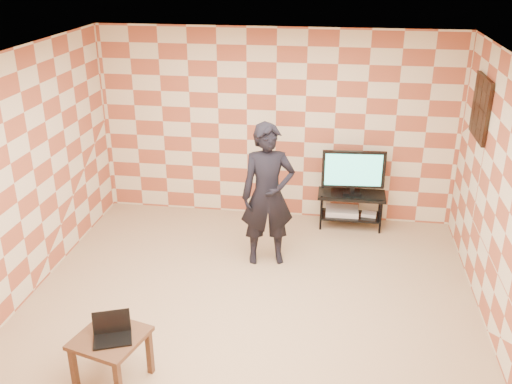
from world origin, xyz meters
The scene contains 14 objects.
floor centered at (0.00, 0.00, 0.00)m, with size 5.00×5.00×0.00m, color tan.
wall_back centered at (0.00, 2.50, 1.35)m, with size 5.00×0.02×2.70m, color beige.
wall_front centered at (0.00, -2.50, 1.35)m, with size 5.00×0.02×2.70m, color beige.
wall_left centered at (-2.50, 0.00, 1.35)m, with size 0.02×5.00×2.70m, color beige.
wall_right centered at (2.50, 0.00, 1.35)m, with size 0.02×5.00×2.70m, color beige.
ceiling centered at (0.00, 0.00, 2.70)m, with size 5.00×5.00×0.02m, color white.
wall_art centered at (2.47, 1.55, 1.95)m, with size 0.04×0.72×0.72m.
tv_stand centered at (1.10, 2.24, 0.36)m, with size 0.93×0.42×0.50m.
tv centered at (1.10, 2.23, 0.85)m, with size 0.86×0.18×0.62m.
dvd_player centered at (0.99, 2.27, 0.21)m, with size 0.45×0.32×0.08m, color silver.
game_console centered at (1.36, 2.25, 0.20)m, with size 0.20×0.15×0.05m, color silver.
side_table centered at (-1.03, -1.27, 0.41)m, with size 0.69×0.69×0.50m.
laptop centered at (-0.99, -1.28, 0.55)m, with size 0.40×0.36×0.22m.
person centered at (0.07, 1.12, 0.89)m, with size 0.65×0.43×1.79m, color black.
Camera 1 is at (0.84, -5.14, 3.64)m, focal length 40.00 mm.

